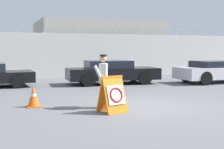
% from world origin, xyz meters
% --- Properties ---
extents(ground_plane, '(90.00, 90.00, 0.00)m').
position_xyz_m(ground_plane, '(0.00, 0.00, 0.00)').
color(ground_plane, slate).
extents(perimeter_wall, '(36.00, 0.30, 3.30)m').
position_xyz_m(perimeter_wall, '(0.00, 11.15, 1.43)').
color(perimeter_wall, silver).
rests_on(perimeter_wall, ground_plane).
extents(building_block, '(9.54, 6.76, 4.00)m').
position_xyz_m(building_block, '(3.24, 15.71, 2.00)').
color(building_block, '#B2ADA3').
rests_on(building_block, ground_plane).
extents(barricade_sign, '(0.85, 0.81, 1.06)m').
position_xyz_m(barricade_sign, '(-1.39, -0.57, 0.53)').
color(barricade_sign, orange).
rests_on(barricade_sign, ground_plane).
extents(security_guard, '(0.56, 0.57, 1.66)m').
position_xyz_m(security_guard, '(-1.44, 0.19, 0.92)').
color(security_guard, black).
rests_on(security_guard, ground_plane).
extents(traffic_cone_near, '(0.44, 0.44, 0.66)m').
position_xyz_m(traffic_cone_near, '(-3.46, 1.10, 0.33)').
color(traffic_cone_near, orange).
rests_on(traffic_cone_near, ground_plane).
extents(parked_car_rear_sedan, '(4.88, 2.19, 1.24)m').
position_xyz_m(parked_car_rear_sedan, '(1.12, 6.40, 0.64)').
color(parked_car_rear_sedan, black).
rests_on(parked_car_rear_sedan, ground_plane).
extents(parked_car_far_side, '(4.65, 1.96, 1.19)m').
position_xyz_m(parked_car_far_side, '(6.78, 5.06, 0.63)').
color(parked_car_far_side, black).
rests_on(parked_car_far_side, ground_plane).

